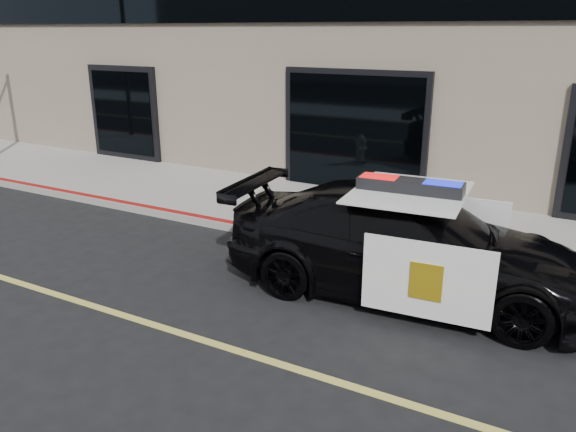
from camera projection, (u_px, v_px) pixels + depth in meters
The scene contains 4 objects.
ground at pixel (211, 343), 6.95m from camera, with size 120.00×120.00×0.00m, color black.
sidewalk_n at pixel (365, 218), 11.30m from camera, with size 60.00×3.50×0.15m, color gray.
police_car at pixel (406, 243), 8.07m from camera, with size 2.91×5.56×1.72m.
fire_hydrant at pixel (254, 200), 11.01m from camera, with size 0.35×0.49×0.78m.
Camera 1 is at (3.76, -4.90, 3.69)m, focal length 35.00 mm.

